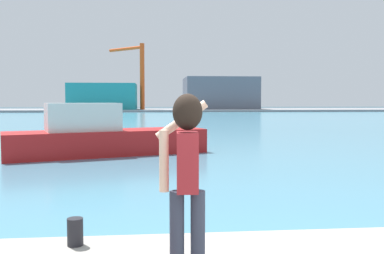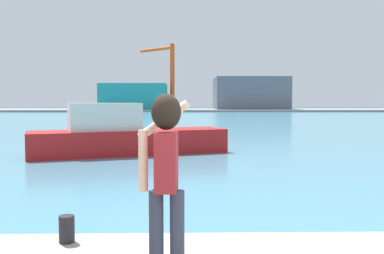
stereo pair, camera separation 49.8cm
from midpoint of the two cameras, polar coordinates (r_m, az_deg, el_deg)
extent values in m
plane|color=#334751|center=(53.31, -4.43, 1.07)|extent=(220.00, 220.00, 0.00)
cube|color=teal|center=(55.31, -4.47, 1.17)|extent=(140.00, 100.00, 0.02)
cube|color=gray|center=(95.28, -4.90, 2.28)|extent=(140.00, 20.00, 0.44)
cylinder|color=#2D3342|center=(4.15, -5.59, -14.18)|extent=(0.14, 0.14, 0.82)
cylinder|color=#2D3342|center=(4.16, -2.75, -14.14)|extent=(0.14, 0.14, 0.82)
cube|color=maroon|center=(4.00, -4.21, -4.70)|extent=(0.22, 0.35, 0.56)
sphere|color=#E0B293|center=(3.96, -4.24, 1.91)|extent=(0.22, 0.22, 0.22)
ellipsoid|color=black|center=(3.94, -4.24, 2.05)|extent=(0.28, 0.26, 0.34)
cylinder|color=#E0B293|center=(4.00, -7.38, -4.57)|extent=(0.09, 0.09, 0.58)
cylinder|color=#E0B293|center=(4.18, -4.80, 0.90)|extent=(0.53, 0.12, 0.40)
cube|color=black|center=(4.30, -4.74, 3.23)|extent=(0.02, 0.07, 0.14)
cylinder|color=black|center=(5.28, -18.17, -13.30)|extent=(0.18, 0.18, 0.32)
cube|color=#B21919|center=(18.22, -12.00, -2.04)|extent=(8.51, 4.74, 1.03)
cube|color=silver|center=(17.95, -15.26, 1.30)|extent=(3.26, 2.48, 1.15)
cube|color=teal|center=(94.25, -11.97, 4.03)|extent=(14.12, 11.39, 5.55)
cube|color=slate|center=(97.77, 3.60, 4.54)|extent=(16.08, 13.05, 7.14)
cylinder|color=#D84C19|center=(92.93, -6.88, 6.77)|extent=(1.00, 1.00, 14.26)
cylinder|color=#D84C19|center=(97.25, -9.08, 10.35)|extent=(7.93, 7.75, 0.70)
camera|label=1|loc=(0.25, -92.17, -0.13)|focal=39.58mm
camera|label=2|loc=(0.25, 87.83, 0.13)|focal=39.58mm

